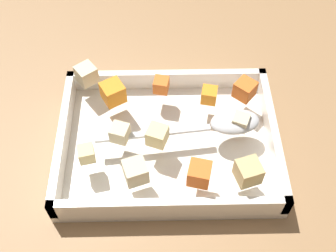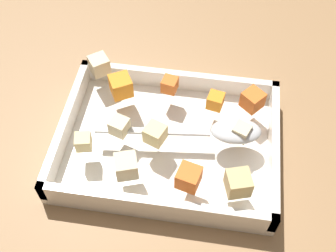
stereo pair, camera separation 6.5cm
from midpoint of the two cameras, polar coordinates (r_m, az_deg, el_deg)
ground_plane at (r=0.69m, az=-4.03°, el=-4.09°), size 4.00×4.00×0.00m
baking_dish at (r=0.69m, az=-2.70°, el=-2.46°), size 0.35×0.26×0.05m
carrot_chunk_far_right at (r=0.69m, az=7.70°, el=4.74°), size 0.04×0.04×0.03m
carrot_chunk_mid_right at (r=0.60m, az=1.14°, el=-6.65°), size 0.04×0.04×0.03m
carrot_chunk_heap_side at (r=0.70m, az=-3.58°, el=5.37°), size 0.03×0.03×0.02m
carrot_chunk_center at (r=0.69m, az=2.88°, el=4.02°), size 0.03×0.03×0.02m
carrot_chunk_near_left at (r=0.69m, az=-10.10°, el=4.31°), size 0.05×0.05×0.03m
potato_chunk_corner_nw at (r=0.73m, az=-13.47°, el=6.65°), size 0.04×0.04×0.03m
potato_chunk_far_left at (r=0.64m, az=-9.38°, el=-1.29°), size 0.03×0.03×0.03m
potato_chunk_corner_ne at (r=0.66m, az=6.97°, el=0.34°), size 0.03×0.03×0.02m
potato_chunk_front_center at (r=0.64m, az=-13.84°, el=-3.85°), size 0.03×0.03×0.02m
potato_chunk_corner_sw at (r=0.60m, az=-7.51°, el=-6.32°), size 0.04×0.04×0.03m
potato_chunk_near_spoon at (r=0.64m, az=-4.29°, el=-1.47°), size 0.04×0.04×0.03m
potato_chunk_corner_se at (r=0.60m, az=7.75°, el=-6.36°), size 0.04×0.04×0.03m
serving_spoon at (r=0.66m, az=5.04°, el=0.21°), size 0.26×0.06×0.02m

